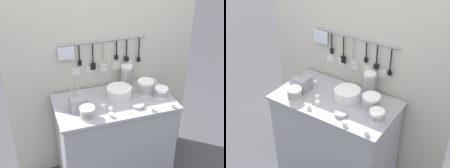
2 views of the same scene
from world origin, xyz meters
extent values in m
cube|color=#9EA0A8|center=(0.00, 0.00, 0.92)|extent=(1.11, 0.62, 0.03)
cube|color=#9EA0A8|center=(0.00, 0.00, 0.45)|extent=(1.06, 0.59, 0.91)
cube|color=beige|center=(0.00, 0.34, 0.94)|extent=(1.91, 0.04, 1.89)
cylinder|color=#93969E|center=(0.00, 0.31, 1.41)|extent=(0.84, 0.01, 0.01)
sphere|color=#93969E|center=(-0.42, 0.31, 1.41)|extent=(0.02, 0.02, 0.02)
sphere|color=#93969E|center=(0.42, 0.31, 1.41)|extent=(0.02, 0.02, 0.02)
cube|color=silver|center=(-0.36, 0.30, 1.34)|extent=(0.15, 0.02, 0.12)
cylinder|color=#93969E|center=(-0.36, 0.31, 1.41)|extent=(0.01, 0.01, 0.02)
cylinder|color=black|center=(-0.24, 0.30, 1.33)|extent=(0.01, 0.01, 0.15)
cube|color=black|center=(-0.24, 0.30, 1.23)|extent=(0.04, 0.01, 0.06)
cylinder|color=#93969E|center=(-0.24, 0.31, 1.41)|extent=(0.01, 0.01, 0.02)
cylinder|color=black|center=(-0.11, 0.30, 1.30)|extent=(0.01, 0.01, 0.20)
cube|color=black|center=(-0.11, 0.30, 1.17)|extent=(0.05, 0.01, 0.07)
cylinder|color=#93969E|center=(-0.11, 0.31, 1.41)|extent=(0.01, 0.01, 0.02)
cylinder|color=#93969E|center=(-0.01, 0.30, 1.31)|extent=(0.01, 0.01, 0.19)
torus|color=#93969E|center=(-0.01, 0.30, 1.18)|extent=(0.10, 0.10, 0.01)
cylinder|color=#93969E|center=(-0.01, 0.31, 1.41)|extent=(0.01, 0.01, 0.02)
cylinder|color=black|center=(0.13, 0.30, 1.33)|extent=(0.01, 0.01, 0.14)
ellipsoid|color=black|center=(0.13, 0.30, 1.23)|extent=(0.04, 0.02, 0.06)
cylinder|color=#93969E|center=(0.13, 0.31, 1.41)|extent=(0.01, 0.01, 0.02)
cylinder|color=black|center=(0.23, 0.30, 1.31)|extent=(0.01, 0.01, 0.18)
sphere|color=black|center=(0.23, 0.30, 1.20)|extent=(0.06, 0.06, 0.06)
cylinder|color=#93969E|center=(0.23, 0.31, 1.41)|extent=(0.01, 0.01, 0.02)
cylinder|color=black|center=(0.36, 0.30, 1.30)|extent=(0.01, 0.01, 0.20)
ellipsoid|color=black|center=(0.36, 0.30, 1.18)|extent=(0.04, 0.02, 0.06)
cylinder|color=#93969E|center=(0.36, 0.31, 1.41)|extent=(0.01, 0.01, 0.02)
cube|color=white|center=(-0.28, 0.32, 1.13)|extent=(0.07, 0.01, 0.07)
cube|color=white|center=(-0.14, 0.32, 1.13)|extent=(0.07, 0.01, 0.07)
cube|color=white|center=(0.00, 0.32, 1.13)|extent=(0.07, 0.01, 0.07)
cube|color=white|center=(0.14, 0.32, 1.13)|extent=(0.07, 0.01, 0.07)
cube|color=white|center=(0.28, 0.32, 1.13)|extent=(0.07, 0.01, 0.07)
cylinder|color=white|center=(0.33, 0.04, 0.96)|extent=(0.16, 0.16, 0.04)
cylinder|color=white|center=(0.33, 0.04, 0.98)|extent=(0.16, 0.16, 0.04)
cylinder|color=white|center=(0.33, 0.04, 1.01)|extent=(0.16, 0.16, 0.04)
cylinder|color=white|center=(0.33, 0.04, 1.03)|extent=(0.16, 0.16, 0.04)
cylinder|color=white|center=(0.33, 0.04, 1.05)|extent=(0.16, 0.16, 0.04)
cylinder|color=white|center=(0.44, -0.08, 0.96)|extent=(0.12, 0.12, 0.05)
cylinder|color=white|center=(0.44, -0.08, 0.99)|extent=(0.12, 0.12, 0.05)
cylinder|color=white|center=(0.44, -0.08, 1.02)|extent=(0.12, 0.12, 0.05)
cylinder|color=white|center=(0.21, 0.23, 0.96)|extent=(0.11, 0.11, 0.05)
cylinder|color=white|center=(0.21, 0.23, 0.99)|extent=(0.11, 0.11, 0.05)
cylinder|color=white|center=(0.21, 0.23, 1.01)|extent=(0.11, 0.11, 0.05)
cylinder|color=white|center=(0.21, 0.23, 1.04)|extent=(0.11, 0.11, 0.05)
cylinder|color=white|center=(0.21, 0.23, 1.06)|extent=(0.11, 0.11, 0.05)
cylinder|color=white|center=(0.21, 0.23, 1.09)|extent=(0.11, 0.11, 0.05)
cylinder|color=white|center=(0.21, 0.23, 1.11)|extent=(0.11, 0.11, 0.05)
cylinder|color=white|center=(0.21, 0.23, 1.14)|extent=(0.11, 0.11, 0.05)
cylinder|color=white|center=(-0.30, -0.20, 0.96)|extent=(0.13, 0.13, 0.04)
cylinder|color=white|center=(-0.30, -0.20, 0.98)|extent=(0.13, 0.13, 0.04)
cylinder|color=white|center=(-0.30, -0.20, 1.01)|extent=(0.13, 0.13, 0.04)
cylinder|color=white|center=(-0.30, -0.20, 1.03)|extent=(0.13, 0.13, 0.04)
cylinder|color=white|center=(0.08, 0.07, 0.94)|extent=(0.24, 0.24, 0.01)
cylinder|color=white|center=(0.08, 0.07, 0.95)|extent=(0.24, 0.24, 0.01)
cylinder|color=white|center=(0.08, 0.07, 0.97)|extent=(0.24, 0.24, 0.01)
cylinder|color=white|center=(0.08, 0.07, 0.98)|extent=(0.24, 0.24, 0.01)
cylinder|color=white|center=(0.08, 0.07, 0.99)|extent=(0.24, 0.24, 0.01)
cylinder|color=white|center=(0.08, 0.07, 1.00)|extent=(0.24, 0.24, 0.01)
cylinder|color=white|center=(0.08, 0.07, 1.01)|extent=(0.24, 0.24, 0.01)
cylinder|color=white|center=(0.08, 0.07, 1.02)|extent=(0.24, 0.24, 0.01)
cylinder|color=#93969E|center=(0.17, -0.17, 0.95)|extent=(0.11, 0.11, 0.03)
cube|color=#93969E|center=(-0.35, -0.03, 1.00)|extent=(0.14, 0.14, 0.13)
cylinder|color=#C6B793|center=(-0.34, -0.02, 1.10)|extent=(0.03, 0.02, 0.19)
cylinder|color=#C6B793|center=(-0.39, -0.02, 1.11)|extent=(0.02, 0.02, 0.22)
cylinder|color=#C6B793|center=(-0.38, 0.00, 1.11)|extent=(0.04, 0.02, 0.22)
cylinder|color=#C6B793|center=(-0.32, 0.00, 1.09)|extent=(0.03, 0.01, 0.16)
cylinder|color=#93969E|center=(-0.37, -0.03, 1.10)|extent=(0.02, 0.03, 0.20)
cylinder|color=white|center=(-0.08, -0.15, 0.96)|extent=(0.04, 0.04, 0.04)
cylinder|color=white|center=(-0.11, -0.24, 0.96)|extent=(0.04, 0.04, 0.04)
cylinder|color=white|center=(0.26, -0.27, 0.96)|extent=(0.04, 0.04, 0.04)
cylinder|color=white|center=(-0.13, -0.09, 0.96)|extent=(0.04, 0.04, 0.04)
cylinder|color=white|center=(-0.30, 0.10, 0.96)|extent=(0.04, 0.04, 0.04)
cylinder|color=white|center=(0.46, -0.27, 0.96)|extent=(0.04, 0.04, 0.04)
camera|label=1|loc=(-0.79, -2.32, 2.48)|focal=50.00mm
camera|label=2|loc=(1.27, -1.90, 2.50)|focal=50.00mm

